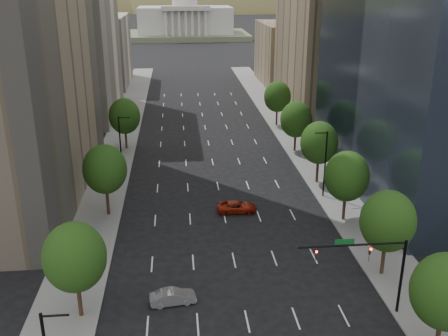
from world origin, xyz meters
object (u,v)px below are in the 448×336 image
object	(u,v)px
capitol	(185,20)
car_silver	(173,297)
car_red_far	(237,207)
traffic_signal	(375,261)

from	to	relation	value
capitol	car_silver	bearing A→B (deg)	-91.64
capitol	car_red_far	world-z (taller)	capitol
car_silver	car_red_far	size ratio (longest dim) A/B	0.82
car_silver	car_red_far	bearing A→B (deg)	-31.16
car_red_far	traffic_signal	bearing A→B (deg)	-156.05
traffic_signal	capitol	distance (m)	219.99
traffic_signal	car_silver	distance (m)	17.60
traffic_signal	car_silver	world-z (taller)	traffic_signal
traffic_signal	car_red_far	distance (m)	23.66
traffic_signal	car_red_far	xyz separation A→B (m)	(-8.87, 21.47, -4.49)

